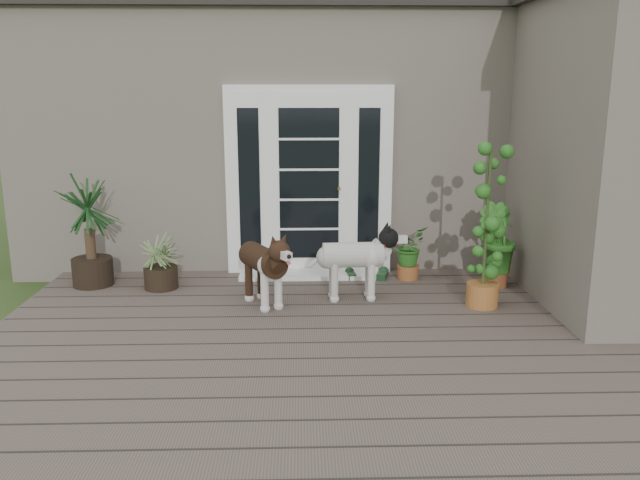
{
  "coord_description": "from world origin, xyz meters",
  "views": [
    {
      "loc": [
        -0.29,
        -4.73,
        2.23
      ],
      "look_at": [
        -0.1,
        1.75,
        0.7
      ],
      "focal_mm": 36.16,
      "sensor_mm": 36.0,
      "label": 1
    }
  ],
  "objects": [
    {
      "name": "house_wing",
      "position": [
        2.9,
        1.5,
        1.55
      ],
      "size": [
        1.6,
        2.4,
        3.1
      ],
      "primitive_type": "cube",
      "color": "#665E54",
      "rests_on": "ground"
    },
    {
      "name": "spider_plant",
      "position": [
        -1.81,
        1.99,
        0.44
      ],
      "size": [
        0.61,
        0.61,
        0.64
      ],
      "primitive_type": null,
      "rotation": [
        0.0,
        0.0,
        0.03
      ],
      "color": "#798D56",
      "rests_on": "deck"
    },
    {
      "name": "herb_b",
      "position": [
        1.82,
        1.97,
        0.46
      ],
      "size": [
        0.65,
        0.65,
        0.69
      ],
      "primitive_type": "imported",
      "rotation": [
        0.0,
        0.0,
        2.38
      ],
      "color": "#1E5117",
      "rests_on": "deck"
    },
    {
      "name": "door_step",
      "position": [
        -0.2,
        2.4,
        0.14
      ],
      "size": [
        1.6,
        0.4,
        0.05
      ],
      "primitive_type": "cube",
      "color": "white",
      "rests_on": "deck"
    },
    {
      "name": "herb_c",
      "position": [
        2.22,
        2.4,
        0.44
      ],
      "size": [
        0.41,
        0.41,
        0.63
      ],
      "primitive_type": "imported",
      "rotation": [
        0.0,
        0.0,
        4.71
      ],
      "color": "#185418",
      "rests_on": "deck"
    },
    {
      "name": "door_unit",
      "position": [
        -0.2,
        2.6,
        1.19
      ],
      "size": [
        1.9,
        0.14,
        2.15
      ],
      "primitive_type": "cube",
      "color": "white",
      "rests_on": "deck"
    },
    {
      "name": "yucca",
      "position": [
        -2.58,
        2.13,
        0.72
      ],
      "size": [
        0.93,
        0.93,
        1.2
      ],
      "primitive_type": null,
      "rotation": [
        0.0,
        0.0,
        -0.13
      ],
      "color": "black",
      "rests_on": "deck"
    },
    {
      "name": "deck",
      "position": [
        0.0,
        0.4,
        0.06
      ],
      "size": [
        6.2,
        4.6,
        0.12
      ],
      "primitive_type": "cube",
      "color": "#6B5B4C",
      "rests_on": "ground"
    },
    {
      "name": "herb_a",
      "position": [
        0.91,
        2.26,
        0.38
      ],
      "size": [
        0.57,
        0.57,
        0.51
      ],
      "primitive_type": "imported",
      "rotation": [
        0.0,
        0.0,
        0.88
      ],
      "color": "#2A5D1A",
      "rests_on": "deck"
    },
    {
      "name": "brindle_dog",
      "position": [
        -0.67,
        1.4,
        0.46
      ],
      "size": [
        0.7,
        0.89,
        0.68
      ],
      "primitive_type": null,
      "rotation": [
        0.0,
        0.0,
        3.65
      ],
      "color": "#342012",
      "rests_on": "deck"
    },
    {
      "name": "white_dog",
      "position": [
        0.23,
        1.56,
        0.46
      ],
      "size": [
        0.84,
        0.4,
        0.68
      ],
      "primitive_type": null,
      "rotation": [
        0.0,
        0.0,
        -1.51
      ],
      "color": "white",
      "rests_on": "deck"
    },
    {
      "name": "clog_right",
      "position": [
        0.63,
        2.3,
        0.17
      ],
      "size": [
        0.22,
        0.33,
        0.09
      ],
      "primitive_type": null,
      "rotation": [
        0.0,
        0.0,
        -0.27
      ],
      "color": "#16381C",
      "rests_on": "deck"
    },
    {
      "name": "house_main",
      "position": [
        0.0,
        4.65,
        1.55
      ],
      "size": [
        7.4,
        4.0,
        3.1
      ],
      "primitive_type": "cube",
      "color": "#665E54",
      "rests_on": "ground"
    },
    {
      "name": "sapling",
      "position": [
        1.5,
        1.3,
        0.95
      ],
      "size": [
        0.5,
        0.5,
        1.66
      ],
      "primitive_type": null,
      "rotation": [
        0.0,
        0.0,
        0.03
      ],
      "color": "#27621C",
      "rests_on": "deck"
    },
    {
      "name": "clog_left",
      "position": [
        0.27,
        2.32,
        0.16
      ],
      "size": [
        0.16,
        0.29,
        0.08
      ],
      "primitive_type": null,
      "rotation": [
        0.0,
        0.0,
        0.11
      ],
      "color": "black",
      "rests_on": "deck"
    },
    {
      "name": "roof_main",
      "position": [
        0.0,
        4.65,
        3.2
      ],
      "size": [
        7.6,
        4.2,
        0.2
      ],
      "primitive_type": "cube",
      "color": "#2D2826",
      "rests_on": "house_main"
    }
  ]
}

